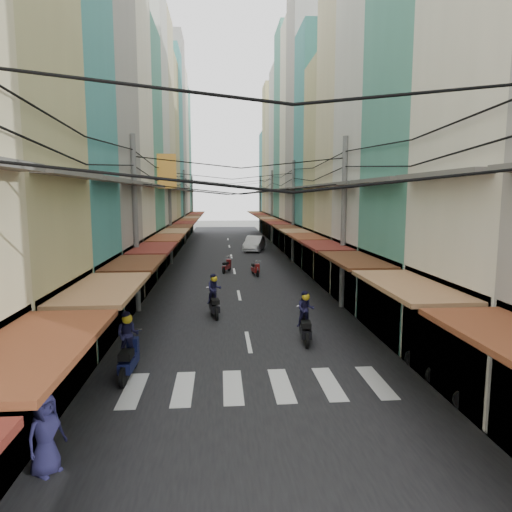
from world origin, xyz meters
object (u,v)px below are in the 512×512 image
white_car (254,251)px  bicycle (405,329)px  market_umbrella (463,306)px  traffic_sign (415,300)px

white_car → bicycle: white_car is taller
market_umbrella → bicycle: bearing=90.3°
market_umbrella → traffic_sign: bearing=146.2°
traffic_sign → market_umbrella: bearing=-33.8°
market_umbrella → white_car: bearing=97.7°
white_car → market_umbrella: size_ratio=2.24×
bicycle → traffic_sign: traffic_sign is taller
traffic_sign → white_car: bearing=95.6°
white_car → traffic_sign: (2.98, -30.23, 2.03)m
white_car → market_umbrella: bearing=-68.0°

